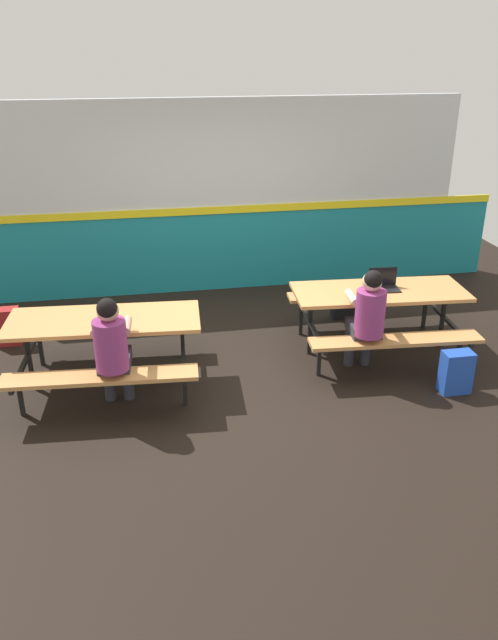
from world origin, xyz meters
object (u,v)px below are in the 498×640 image
object	(u,v)px
picnic_table_right	(379,304)
backpack_dark	(7,327)
student_further	(367,314)
tote_bag_bright	(345,303)
laptop_dark	(384,285)
picnic_table_left	(105,333)
satchel_spare	(456,372)
student_nearer	(112,346)

from	to	relation	value
picnic_table_right	backpack_dark	world-z (taller)	picnic_table_right
student_further	tote_bag_bright	distance (m)	1.61
laptop_dark	backpack_dark	xyz separation A→B (m)	(-4.21, 0.91, -0.57)
picnic_table_left	student_further	size ratio (longest dim) A/B	1.61
picnic_table_left	laptop_dark	size ratio (longest dim) A/B	5.82
picnic_table_right	tote_bag_bright	size ratio (longest dim) A/B	4.52
satchel_spare	backpack_dark	bearing A→B (deg)	156.92
backpack_dark	tote_bag_bright	bearing A→B (deg)	0.24
picnic_table_left	tote_bag_bright	world-z (taller)	picnic_table_left
student_nearer	tote_bag_bright	distance (m)	3.39
laptop_dark	student_further	bearing A→B (deg)	-124.70
picnic_table_left	picnic_table_right	distance (m)	2.99
student_nearer	satchel_spare	size ratio (longest dim) A/B	2.74
picnic_table_right	tote_bag_bright	distance (m)	1.04
student_nearer	picnic_table_right	bearing A→B (deg)	15.47
picnic_table_left	satchel_spare	size ratio (longest dim) A/B	4.42
student_nearer	tote_bag_bright	world-z (taller)	student_nearer
picnic_table_left	satchel_spare	distance (m)	3.54
student_nearer	backpack_dark	world-z (taller)	student_nearer
tote_bag_bright	satchel_spare	bearing A→B (deg)	-75.98
tote_bag_bright	satchel_spare	distance (m)	2.04
student_further	picnic_table_right	bearing A→B (deg)	57.77
picnic_table_right	backpack_dark	distance (m)	4.28
student_nearer	laptop_dark	distance (m)	3.06
student_nearer	laptop_dark	bearing A→B (deg)	15.79
student_further	tote_bag_bright	xyz separation A→B (m)	(0.30, 1.50, -0.51)
student_further	satchel_spare	bearing A→B (deg)	-31.60
student_nearer	satchel_spare	world-z (taller)	student_nearer
backpack_dark	satchel_spare	distance (m)	5.01
student_further	satchel_spare	world-z (taller)	student_further
student_nearer	satchel_spare	xyz separation A→B (m)	(3.34, -0.22, -0.49)
picnic_table_right	backpack_dark	bearing A→B (deg)	167.21
picnic_table_left	laptop_dark	xyz separation A→B (m)	(3.04, 0.27, 0.21)
laptop_dark	backpack_dark	bearing A→B (deg)	167.81
student_nearer	student_further	world-z (taller)	same
satchel_spare	laptop_dark	bearing A→B (deg)	110.61
tote_bag_bright	satchel_spare	xyz separation A→B (m)	(0.49, -1.98, 0.02)
student_further	tote_bag_bright	size ratio (longest dim) A/B	2.81
laptop_dark	satchel_spare	distance (m)	1.26
student_further	laptop_dark	xyz separation A→B (m)	(0.39, 0.57, 0.08)
laptop_dark	satchel_spare	size ratio (longest dim) A/B	0.76
picnic_table_left	tote_bag_bright	bearing A→B (deg)	22.17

